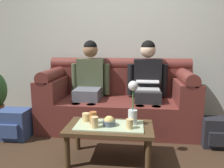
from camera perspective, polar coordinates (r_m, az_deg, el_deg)
The scene contains 13 objects.
back_wall_patterned at distance 3.67m, azimuth 2.36°, elevation 14.40°, with size 6.00×0.12×2.90m, color silver.
couch at distance 3.24m, azimuth 1.51°, elevation -4.24°, with size 2.08×0.88×0.96m.
person_left at distance 3.24m, azimuth -5.64°, elevation 0.87°, with size 0.56×0.67×1.22m.
person_right at distance 3.17m, azimuth 8.86°, elevation 0.57°, with size 0.56×0.67×1.22m.
coffee_table at distance 2.34m, azimuth -0.66°, elevation -11.57°, with size 0.87×0.48×0.38m.
flower_vase at distance 2.29m, azimuth 5.25°, elevation -4.89°, with size 0.10×0.10×0.44m.
snack_bowl at distance 2.29m, azimuth -0.71°, elevation -9.44°, with size 0.13×0.13×0.11m.
cup_near_left at distance 2.22m, azimuth 4.41°, elevation -9.90°, with size 0.07×0.07×0.09m, color #DBB77A.
cup_near_right at distance 2.24m, azimuth -4.38°, elevation -9.50°, with size 0.07×0.07×0.11m, color #DBB77A.
cup_far_center at distance 2.34m, azimuth -4.74°, elevation -8.40°, with size 0.07×0.07×0.12m, color #B26633.
cup_far_left at distance 2.43m, azimuth -6.50°, elevation -8.24°, with size 0.08×0.08×0.08m, color #DBB77A.
backpack_left at distance 3.15m, azimuth -23.25°, elevation -9.23°, with size 0.36×0.32×0.37m.
backpack_right at distance 2.93m, azimuth 24.47°, elevation -11.02°, with size 0.30×0.25×0.34m.
Camera 1 is at (0.28, -1.96, 1.19)m, focal length 36.53 mm.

